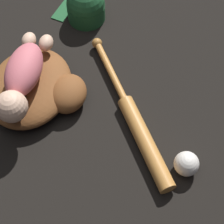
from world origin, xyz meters
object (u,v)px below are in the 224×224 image
(baseball_bat, at_px, (137,126))
(baseball, at_px, (186,164))
(baseball_cap, at_px, (86,6))
(baseball_glove, at_px, (36,88))
(baby_figure, at_px, (22,77))

(baseball_bat, xyz_separation_m, baseball, (0.15, 0.12, 0.01))
(baseball, height_order, baseball_cap, baseball_cap)
(baseball_bat, bearing_deg, baseball_glove, -118.69)
(baby_figure, distance_m, baseball_bat, 0.38)
(baby_figure, height_order, baseball_cap, baby_figure)
(baseball_cap, bearing_deg, baseball, 20.06)
(baseball_bat, height_order, baseball_cap, baseball_cap)
(baseball_glove, distance_m, baseball_bat, 0.35)
(baby_figure, relative_size, baseball, 4.77)
(baby_figure, xyz_separation_m, baseball, (0.30, 0.46, -0.10))
(baseball_glove, bearing_deg, baby_figure, -57.05)
(baseball_cap, bearing_deg, baseball_bat, 13.14)
(baby_figure, bearing_deg, baseball_cap, 148.72)
(baseball_cap, bearing_deg, baby_figure, -31.28)
(baseball_bat, relative_size, baseball, 7.99)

